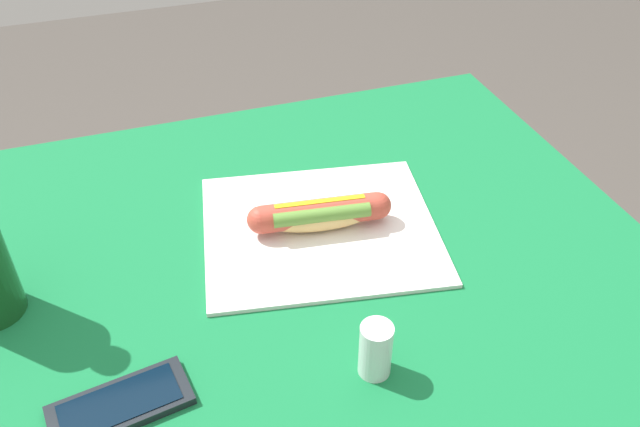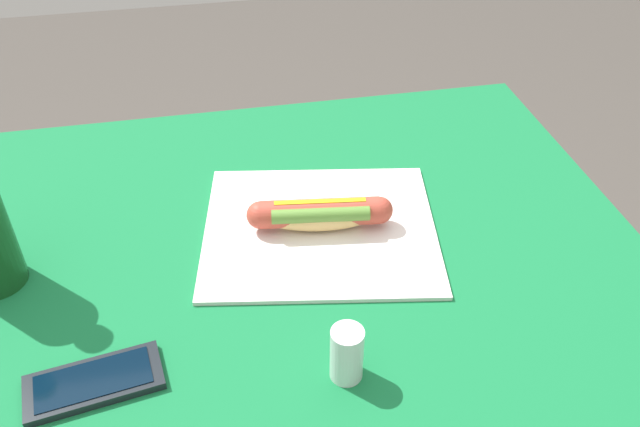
% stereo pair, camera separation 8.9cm
% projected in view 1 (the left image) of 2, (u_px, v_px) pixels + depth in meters
% --- Properties ---
extents(dining_table, '(0.99, 0.79, 0.78)m').
position_uv_depth(dining_table, '(286.00, 343.00, 0.97)').
color(dining_table, brown).
rests_on(dining_table, ground).
extents(paper_wrapper, '(0.36, 0.33, 0.01)m').
position_uv_depth(paper_wrapper, '(320.00, 229.00, 0.91)').
color(paper_wrapper, silver).
rests_on(paper_wrapper, dining_table).
extents(hot_dog, '(0.20, 0.07, 0.05)m').
position_uv_depth(hot_dog, '(320.00, 214.00, 0.89)').
color(hot_dog, '#DBB26B').
rests_on(hot_dog, paper_wrapper).
extents(cell_phone, '(0.15, 0.09, 0.01)m').
position_uv_depth(cell_phone, '(120.00, 405.00, 0.69)').
color(cell_phone, black).
rests_on(cell_phone, dining_table).
extents(salt_shaker, '(0.04, 0.04, 0.07)m').
position_uv_depth(salt_shaker, '(376.00, 350.00, 0.71)').
color(salt_shaker, silver).
rests_on(salt_shaker, dining_table).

